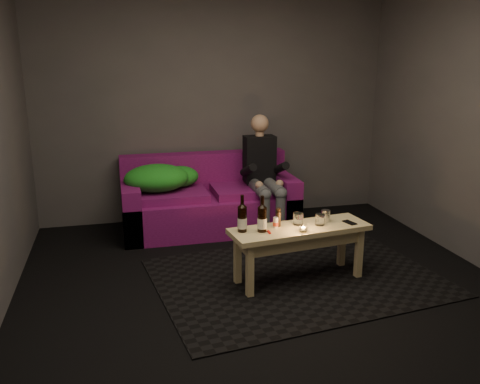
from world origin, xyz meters
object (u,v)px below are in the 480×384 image
object	(u,v)px
person	(263,172)
beer_bottle_b	(262,218)
steel_cup	(326,216)
beer_bottle_a	(242,218)
coffee_table	(300,237)
sofa	(209,203)

from	to	relation	value
person	beer_bottle_b	world-z (taller)	person
person	steel_cup	xyz separation A→B (m)	(0.17, -1.29, -0.11)
beer_bottle_a	coffee_table	bearing A→B (deg)	-0.74
sofa	beer_bottle_a	size ratio (longest dim) A/B	6.08
coffee_table	beer_bottle_b	size ratio (longest dim) A/B	4.06
coffee_table	beer_bottle_a	world-z (taller)	beer_bottle_a
beer_bottle_a	sofa	bearing A→B (deg)	89.81
person	beer_bottle_b	size ratio (longest dim) A/B	4.13
person	beer_bottle_a	xyz separation A→B (m)	(-0.58, -1.36, -0.05)
sofa	beer_bottle_b	xyz separation A→B (m)	(0.15, -1.55, 0.30)
steel_cup	beer_bottle_b	bearing A→B (deg)	-169.58
person	coffee_table	bearing A→B (deg)	-93.70
coffee_table	steel_cup	distance (m)	0.30
beer_bottle_b	steel_cup	xyz separation A→B (m)	(0.60, 0.11, -0.06)
sofa	person	bearing A→B (deg)	-14.67
steel_cup	beer_bottle_a	bearing A→B (deg)	-174.65
beer_bottle_a	beer_bottle_b	size ratio (longest dim) A/B	1.02
person	sofa	bearing A→B (deg)	165.33
sofa	steel_cup	xyz separation A→B (m)	(0.75, -1.44, 0.24)
steel_cup	coffee_table	bearing A→B (deg)	-163.54
sofa	beer_bottle_a	distance (m)	1.55
coffee_table	sofa	bearing A→B (deg)	107.79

